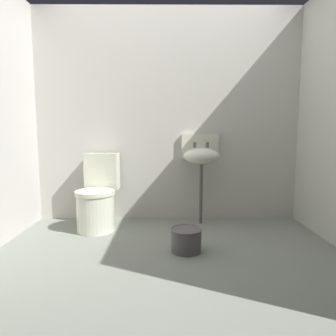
% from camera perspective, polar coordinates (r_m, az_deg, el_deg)
% --- Properties ---
extents(ground_plane, '(3.37, 2.64, 0.08)m').
position_cam_1_polar(ground_plane, '(2.58, 0.05, -17.34)').
color(ground_plane, gray).
extents(wall_back, '(3.37, 0.10, 2.39)m').
position_cam_1_polar(wall_back, '(3.52, -0.10, 9.76)').
color(wall_back, beige).
rests_on(wall_back, ground).
extents(toilet_near_wall, '(0.42, 0.61, 0.78)m').
position_cam_1_polar(toilet_near_wall, '(3.27, -13.14, -5.57)').
color(toilet_near_wall, silver).
rests_on(toilet_near_wall, ground).
extents(sink, '(0.42, 0.35, 0.99)m').
position_cam_1_polar(sink, '(3.34, 6.28, 2.33)').
color(sink, '#534F4F').
rests_on(sink, ground).
extents(bucket, '(0.28, 0.28, 0.20)m').
position_cam_1_polar(bucket, '(2.65, 3.45, -13.27)').
color(bucket, '#534F4F').
rests_on(bucket, ground).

